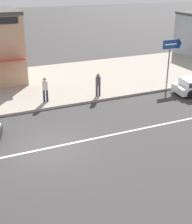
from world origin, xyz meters
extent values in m
plane|color=#383535|center=(0.00, 0.00, 0.00)|extent=(160.00, 160.00, 0.00)
cube|color=silver|center=(0.00, 0.00, 0.00)|extent=(50.40, 0.14, 0.01)
cube|color=#9E9384|center=(0.00, 9.60, 0.07)|extent=(68.00, 10.00, 0.15)
cube|color=black|center=(-1.94, 1.85, 0.31)|extent=(0.50, 1.52, 0.28)
cube|color=white|center=(-1.83, 2.39, 0.51)|extent=(0.14, 0.25, 0.14)
cylinder|color=black|center=(10.94, 4.16, 0.30)|extent=(0.63, 0.33, 0.60)
cylinder|color=black|center=(10.65, 2.63, 0.30)|extent=(0.63, 0.33, 0.60)
cylinder|color=#4C4C51|center=(11.00, 5.84, 1.44)|extent=(0.10, 0.10, 2.59)
cube|color=navy|center=(11.00, 5.80, 3.06)|extent=(1.29, 0.06, 0.65)
cone|color=navy|center=(11.83, 5.80, 3.06)|extent=(0.36, 0.72, 0.72)
cube|color=white|center=(11.00, 5.77, 3.06)|extent=(1.04, 0.01, 0.10)
cylinder|color=#333338|center=(4.88, 5.24, 0.54)|extent=(0.14, 0.14, 0.77)
cylinder|color=#333338|center=(5.08, 5.24, 0.54)|extent=(0.14, 0.14, 0.77)
cylinder|color=#514C56|center=(4.98, 5.24, 1.21)|extent=(0.34, 0.34, 0.58)
sphere|color=#997051|center=(4.98, 5.24, 1.61)|extent=(0.21, 0.21, 0.21)
cylinder|color=#232838|center=(1.37, 5.63, 0.55)|extent=(0.14, 0.14, 0.80)
cylinder|color=#232838|center=(1.57, 5.63, 0.55)|extent=(0.14, 0.14, 0.80)
cylinder|color=silver|center=(1.47, 5.63, 1.25)|extent=(0.34, 0.34, 0.60)
sphere|color=tan|center=(1.47, 5.63, 1.66)|extent=(0.22, 0.22, 0.22)
camera|label=1|loc=(-3.14, -12.80, 7.44)|focal=50.00mm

